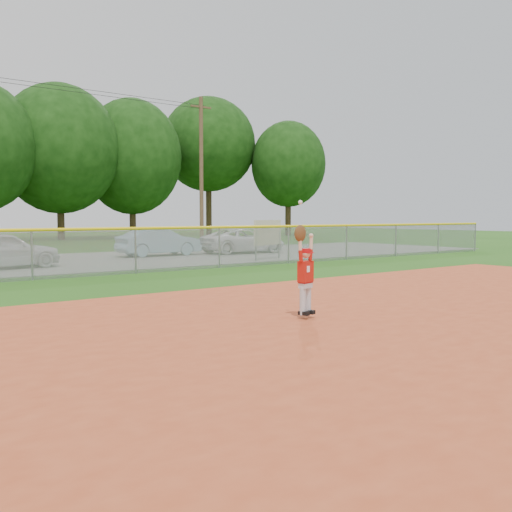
{
  "coord_description": "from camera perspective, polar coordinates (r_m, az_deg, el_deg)",
  "views": [
    {
      "loc": [
        -8.22,
        -7.45,
        1.92
      ],
      "look_at": [
        -1.23,
        1.76,
        1.1
      ],
      "focal_mm": 40.0,
      "sensor_mm": 36.0,
      "label": 1
    }
  ],
  "objects": [
    {
      "name": "car_white_b",
      "position": [
        29.01,
        -1.25,
        1.52
      ],
      "size": [
        4.52,
        2.32,
        1.22
      ],
      "primitive_type": "imported",
      "rotation": [
        0.0,
        0.0,
        1.5
      ],
      "color": "white",
      "rests_on": "parking_strip"
    },
    {
      "name": "car_blue",
      "position": [
        27.33,
        -9.67,
        1.39
      ],
      "size": [
        3.94,
        1.38,
        1.3
      ],
      "primitive_type": "imported",
      "rotation": [
        0.0,
        0.0,
        1.57
      ],
      "color": "#7EA6BD",
      "rests_on": "parking_strip"
    },
    {
      "name": "parking_strip",
      "position": [
        24.92,
        -17.82,
        -0.53
      ],
      "size": [
        44.0,
        10.0,
        0.03
      ],
      "primitive_type": "cube",
      "color": "slate",
      "rests_on": "ground"
    },
    {
      "name": "ballplayer",
      "position": [
        10.43,
        4.9,
        -1.43
      ],
      "size": [
        0.55,
        0.28,
        2.09
      ],
      "color": "silver",
      "rests_on": "ground"
    },
    {
      "name": "power_lines",
      "position": [
        30.99,
        -19.97,
        8.91
      ],
      "size": [
        19.4,
        0.24,
        9.0
      ],
      "color": "#4C3823",
      "rests_on": "ground"
    },
    {
      "name": "car_white_a",
      "position": [
        22.28,
        -24.07,
        0.56
      ],
      "size": [
        4.11,
        2.07,
        1.34
      ],
      "primitive_type": "imported",
      "rotation": [
        0.0,
        0.0,
        1.7
      ],
      "color": "silver",
      "rests_on": "parking_strip"
    },
    {
      "name": "outfield_fence",
      "position": [
        19.32,
        -11.96,
        0.88
      ],
      "size": [
        40.06,
        0.1,
        1.55
      ],
      "color": "gray",
      "rests_on": "ground"
    },
    {
      "name": "clay_infield",
      "position": [
        9.54,
        24.07,
        -7.79
      ],
      "size": [
        24.0,
        16.0,
        0.04
      ],
      "primitive_type": "cube",
      "color": "#AC3F1F",
      "rests_on": "ground"
    },
    {
      "name": "ground",
      "position": [
        11.26,
        10.5,
        -5.83
      ],
      "size": [
        120.0,
        120.0,
        0.0
      ],
      "primitive_type": "plane",
      "color": "#214F12",
      "rests_on": "ground"
    },
    {
      "name": "sponsor_sign",
      "position": [
        24.68,
        1.18,
        2.25
      ],
      "size": [
        1.89,
        0.61,
        1.74
      ],
      "color": "gray",
      "rests_on": "ground"
    }
  ]
}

